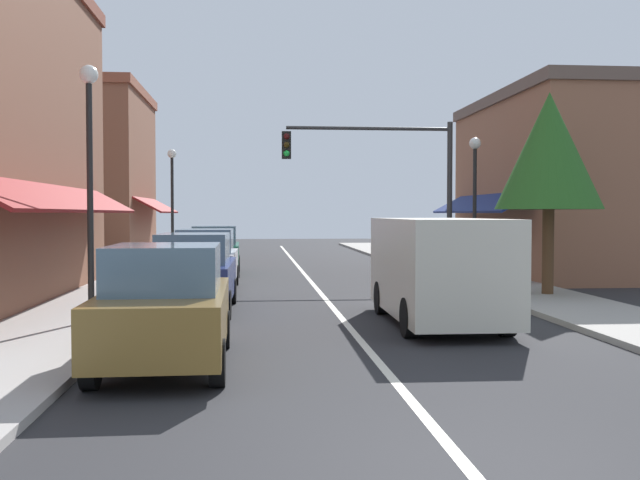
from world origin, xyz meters
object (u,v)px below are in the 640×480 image
at_px(tree_right_near, 549,152).
at_px(parked_car_second_left, 194,273).
at_px(street_lamp_left_near, 90,153).
at_px(street_lamp_right_mid, 475,185).
at_px(traffic_signal_mast_arm, 389,170).
at_px(parked_car_far_left, 215,250).
at_px(van_in_lane, 437,267).
at_px(parked_car_third_left, 206,260).
at_px(parked_car_nearest_left, 165,306).
at_px(street_lamp_left_far, 172,188).

bearing_deg(tree_right_near, parked_car_second_left, -168.81).
bearing_deg(street_lamp_left_near, street_lamp_right_mid, 37.45).
distance_m(traffic_signal_mast_arm, street_lamp_left_near, 12.48).
bearing_deg(parked_car_second_left, traffic_signal_mast_arm, 53.34).
height_order(parked_car_far_left, van_in_lane, van_in_lane).
height_order(parked_car_second_left, parked_car_third_left, same).
bearing_deg(parked_car_nearest_left, traffic_signal_mast_arm, 66.21).
xyz_separation_m(parked_car_third_left, street_lamp_right_mid, (8.23, 0.86, 2.22)).
bearing_deg(parked_car_second_left, parked_car_nearest_left, -88.38).
bearing_deg(street_lamp_left_near, street_lamp_left_far, 90.48).
bearing_deg(street_lamp_left_far, parked_car_far_left, -60.87).
xyz_separation_m(parked_car_far_left, tree_right_near, (9.07, -8.24, 2.95)).
bearing_deg(van_in_lane, street_lamp_right_mid, 68.67).
bearing_deg(parked_car_far_left, parked_car_third_left, -90.58).
bearing_deg(traffic_signal_mast_arm, street_lamp_left_far, 143.79).
xyz_separation_m(parked_car_second_left, parked_car_far_left, (-0.06, 10.02, 0.00)).
bearing_deg(tree_right_near, traffic_signal_mast_arm, 117.90).
height_order(parked_car_far_left, street_lamp_right_mid, street_lamp_right_mid).
relative_size(van_in_lane, tree_right_near, 0.97).
distance_m(van_in_lane, street_lamp_left_far, 17.32).
relative_size(parked_car_third_left, street_lamp_left_far, 0.85).
bearing_deg(traffic_signal_mast_arm, parked_car_third_left, -153.13).
height_order(parked_car_third_left, street_lamp_right_mid, street_lamp_right_mid).
xyz_separation_m(parked_car_third_left, van_in_lane, (5.05, -6.98, 0.27)).
height_order(parked_car_nearest_left, tree_right_near, tree_right_near).
bearing_deg(tree_right_near, street_lamp_left_far, 133.31).
height_order(parked_car_nearest_left, parked_car_far_left, same).
xyz_separation_m(van_in_lane, street_lamp_left_near, (-6.83, 0.18, 2.25)).
bearing_deg(traffic_signal_mast_arm, van_in_lane, -95.06).
bearing_deg(street_lamp_right_mid, parked_car_second_left, -146.03).
bearing_deg(van_in_lane, parked_car_second_left, 155.91).
bearing_deg(parked_car_second_left, street_lamp_left_near, -129.27).
bearing_deg(parked_car_nearest_left, street_lamp_left_far, 95.26).
xyz_separation_m(traffic_signal_mast_arm, tree_right_near, (3.12, -5.88, 0.13)).
distance_m(parked_car_far_left, van_in_lane, 13.35).
bearing_deg(parked_car_nearest_left, parked_car_second_left, 90.03).
relative_size(parked_car_nearest_left, street_lamp_right_mid, 0.90).
relative_size(van_in_lane, street_lamp_left_near, 1.02).
relative_size(parked_car_nearest_left, parked_car_second_left, 1.00).
relative_size(parked_car_nearest_left, parked_car_third_left, 1.00).
height_order(traffic_signal_mast_arm, street_lamp_right_mid, traffic_signal_mast_arm).
bearing_deg(traffic_signal_mast_arm, tree_right_near, -62.10).
xyz_separation_m(parked_car_second_left, street_lamp_left_near, (-1.81, -2.14, 2.52)).
height_order(parked_car_second_left, street_lamp_left_near, street_lamp_left_near).
height_order(parked_car_nearest_left, van_in_lane, van_in_lane).
xyz_separation_m(parked_car_far_left, street_lamp_left_near, (-1.75, -12.17, 2.52)).
bearing_deg(parked_car_nearest_left, van_in_lane, 35.83).
bearing_deg(traffic_signal_mast_arm, street_lamp_left_near, -128.16).
distance_m(parked_car_far_left, traffic_signal_mast_arm, 7.00).
height_order(parked_car_second_left, traffic_signal_mast_arm, traffic_signal_mast_arm).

